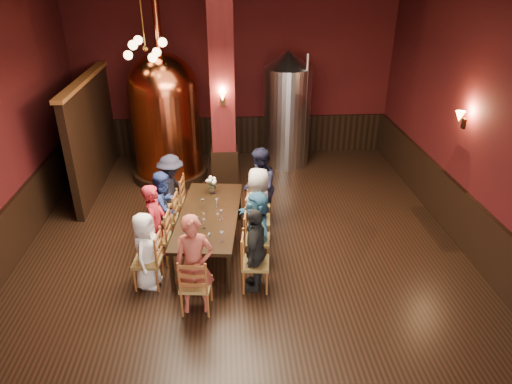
{
  "coord_description": "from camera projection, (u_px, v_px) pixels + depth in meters",
  "views": [
    {
      "loc": [
        -0.25,
        -6.57,
        4.66
      ],
      "look_at": [
        0.22,
        0.2,
        1.21
      ],
      "focal_mm": 32.0,
      "sensor_mm": 36.0,
      "label": 1
    }
  ],
  "objects": [
    {
      "name": "pendant_cluster",
      "position": [
        145.0,
        49.0,
        9.03
      ],
      "size": [
        0.9,
        0.9,
        1.7
      ],
      "primitive_type": null,
      "color": "#A57226",
      "rests_on": "room"
    },
    {
      "name": "wainscot_back",
      "position": [
        236.0,
        135.0,
        12.15
      ],
      "size": [
        7.9,
        0.08,
        1.0
      ],
      "primitive_type": "cube",
      "color": "black",
      "rests_on": "ground"
    },
    {
      "name": "person_5",
      "position": [
        257.0,
        228.0,
        7.59
      ],
      "size": [
        0.64,
        1.31,
        1.35
      ],
      "primitive_type": "imported",
      "rotation": [
        0.0,
        0.0,
        4.91
      ],
      "color": "#2D6488",
      "rests_on": "ground"
    },
    {
      "name": "chair_5",
      "position": [
        257.0,
        239.0,
        7.69
      ],
      "size": [
        0.51,
        0.51,
        0.92
      ],
      "primitive_type": null,
      "rotation": [
        0.0,
        0.0,
        1.46
      ],
      "color": "#984F26",
      "rests_on": "ground"
    },
    {
      "name": "sconce_column",
      "position": [
        223.0,
        97.0,
        9.18
      ],
      "size": [
        0.2,
        0.2,
        0.36
      ],
      "primitive_type": null,
      "rotation": [
        0.0,
        0.0,
        3.14
      ],
      "color": "black",
      "rests_on": "column"
    },
    {
      "name": "wine_glass_4",
      "position": [
        209.0,
        238.0,
        7.03
      ],
      "size": [
        0.07,
        0.07,
        0.17
      ],
      "primitive_type": null,
      "color": "white",
      "rests_on": "dining_table"
    },
    {
      "name": "chair_3",
      "position": [
        173.0,
        201.0,
        8.93
      ],
      "size": [
        0.51,
        0.51,
        0.92
      ],
      "primitive_type": null,
      "rotation": [
        0.0,
        0.0,
        -1.68
      ],
      "color": "#984F26",
      "rests_on": "ground"
    },
    {
      "name": "partition",
      "position": [
        93.0,
        136.0,
        10.07
      ],
      "size": [
        0.22,
        3.5,
        2.4
      ],
      "primitive_type": "cube",
      "color": "black",
      "rests_on": "ground"
    },
    {
      "name": "chair_4",
      "position": [
        256.0,
        263.0,
        7.09
      ],
      "size": [
        0.51,
        0.51,
        0.92
      ],
      "primitive_type": null,
      "rotation": [
        0.0,
        0.0,
        1.46
      ],
      "color": "#984F26",
      "rests_on": "ground"
    },
    {
      "name": "copper_kettle",
      "position": [
        166.0,
        116.0,
        10.36
      ],
      "size": [
        2.02,
        2.02,
        4.13
      ],
      "rotation": [
        0.0,
        0.0,
        0.38
      ],
      "color": "black",
      "rests_on": "ground"
    },
    {
      "name": "wine_glass_8",
      "position": [
        204.0,
        224.0,
        7.41
      ],
      "size": [
        0.07,
        0.07,
        0.17
      ],
      "primitive_type": null,
      "color": "white",
      "rests_on": "dining_table"
    },
    {
      "name": "wainscot_left",
      "position": [
        4.0,
        244.0,
        7.5
      ],
      "size": [
        0.08,
        9.9,
        1.0
      ],
      "primitive_type": "cube",
      "color": "black",
      "rests_on": "ground"
    },
    {
      "name": "wine_glass_6",
      "position": [
        185.0,
        228.0,
        7.29
      ],
      "size": [
        0.07,
        0.07,
        0.17
      ],
      "primitive_type": null,
      "color": "white",
      "rests_on": "dining_table"
    },
    {
      "name": "column",
      "position": [
        222.0,
        91.0,
        9.42
      ],
      "size": [
        0.58,
        0.58,
        4.5
      ],
      "primitive_type": "cube",
      "color": "#490F0F",
      "rests_on": "ground"
    },
    {
      "name": "wine_glass_0",
      "position": [
        203.0,
        204.0,
        8.03
      ],
      "size": [
        0.07,
        0.07,
        0.17
      ],
      "primitive_type": null,
      "color": "white",
      "rests_on": "dining_table"
    },
    {
      "name": "sconce_wall",
      "position": [
        465.0,
        119.0,
        7.93
      ],
      "size": [
        0.2,
        0.2,
        0.36
      ],
      "primitive_type": null,
      "rotation": [
        0.0,
        0.0,
        1.57
      ],
      "color": "black",
      "rests_on": "room"
    },
    {
      "name": "wine_glass_2",
      "position": [
        215.0,
        189.0,
        8.54
      ],
      "size": [
        0.07,
        0.07,
        0.17
      ],
      "primitive_type": null,
      "color": "white",
      "rests_on": "dining_table"
    },
    {
      "name": "chair_7",
      "position": [
        260.0,
        202.0,
        8.87
      ],
      "size": [
        0.51,
        0.51,
        0.92
      ],
      "primitive_type": null,
      "rotation": [
        0.0,
        0.0,
        1.46
      ],
      "color": "#984F26",
      "rests_on": "ground"
    },
    {
      "name": "person_3",
      "position": [
        172.0,
        189.0,
        8.82
      ],
      "size": [
        0.75,
        1.02,
        1.41
      ],
      "primitive_type": "imported",
      "rotation": [
        0.0,
        0.0,
        1.3
      ],
      "color": "black",
      "rests_on": "ground"
    },
    {
      "name": "person_8",
      "position": [
        194.0,
        265.0,
        6.48
      ],
      "size": [
        0.58,
        0.39,
        1.58
      ],
      "primitive_type": "imported",
      "rotation": [
        0.0,
        0.0,
        6.31
      ],
      "color": "#A74537",
      "rests_on": "ground"
    },
    {
      "name": "chair_8",
      "position": [
        196.0,
        284.0,
        6.63
      ],
      "size": [
        0.51,
        0.51,
        0.92
      ],
      "primitive_type": null,
      "rotation": [
        0.0,
        0.0,
        3.03
      ],
      "color": "#984F26",
      "rests_on": "ground"
    },
    {
      "name": "wine_glass_7",
      "position": [
        197.0,
        221.0,
        7.49
      ],
      "size": [
        0.07,
        0.07,
        0.17
      ],
      "primitive_type": null,
      "color": "white",
      "rests_on": "dining_table"
    },
    {
      "name": "person_6",
      "position": [
        258.0,
        206.0,
        8.15
      ],
      "size": [
        0.7,
        0.84,
        1.47
      ],
      "primitive_type": "imported",
      "rotation": [
        0.0,
        0.0,
        4.32
      ],
      "color": "#BEB2A8",
      "rests_on": "ground"
    },
    {
      "name": "chair_1",
      "position": [
        157.0,
        237.0,
        7.75
      ],
      "size": [
        0.51,
        0.51,
        0.92
      ],
      "primitive_type": null,
      "rotation": [
        0.0,
        0.0,
        -1.68
      ],
      "color": "#984F26",
      "rests_on": "ground"
    },
    {
      "name": "person_0",
      "position": [
        146.0,
        251.0,
        7.07
      ],
      "size": [
        0.53,
        0.7,
        1.29
      ],
      "primitive_type": "imported",
      "rotation": [
        0.0,
        0.0,
        1.36
      ],
      "color": "white",
      "rests_on": "ground"
    },
    {
      "name": "person_1",
      "position": [
        156.0,
        224.0,
        7.63
      ],
      "size": [
        0.4,
        0.56,
        1.45
      ],
      "primitive_type": "imported",
      "rotation": [
        0.0,
        0.0,
        1.46
      ],
      "color": "maroon",
      "rests_on": "ground"
    },
    {
      "name": "wine_glass_5",
      "position": [
        222.0,
        236.0,
        7.08
      ],
      "size": [
        0.07,
        0.07,
        0.17
      ],
      "primitive_type": null,
      "color": "white",
      "rests_on": "dining_table"
    },
    {
      "name": "dining_table",
      "position": [
        209.0,
        217.0,
        7.91
      ],
      "size": [
        1.25,
        2.49,
        0.75
      ],
      "rotation": [
        0.0,
        0.0,
        -0.11
      ],
      "color": "black",
      "rests_on": "ground"
    },
    {
      "name": "steel_vessel",
      "position": [
        287.0,
        110.0,
        11.17
      ],
      "size": [
        1.35,
        1.35,
        2.81
      ],
      "rotation": [
        0.0,
        0.0,
        0.18
      ],
      "color": "#B2B2B7",
      "rests_on": "ground"
    },
    {
      "name": "chair_0",
      "position": [
        147.0,
        260.0,
        7.15
      ],
      "size": [
        0.51,
        0.51,
        0.92
      ],
      "primitive_type": null,
      "rotation": [
        0.0,
        0.0,
        -1.68
      ],
      "color": "#984F26",
      "rests_on": "ground"
    },
    {
      "name": "room",
      "position": [
        243.0,
        138.0,
        6.95
      ],
      "size": [
        10.0,
        10.02,
        4.5
      ],
      "color": "black",
      "rests_on": "ground"
    },
    {
      "name": "wainscot_right",
      "position": [
        470.0,
        226.0,
        7.99
      ],
      "size": [
        0.08,
        9.9,
        1.0
      ],
      "primitive_type": "cube",
      "color": "black",
      "rests_on": "ground"
    },
    {
      "name": "wine_glass_1",
      "position": [
        221.0,
        215.0,
        7.68
      ],
      "size": [
        0.07,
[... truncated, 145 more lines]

